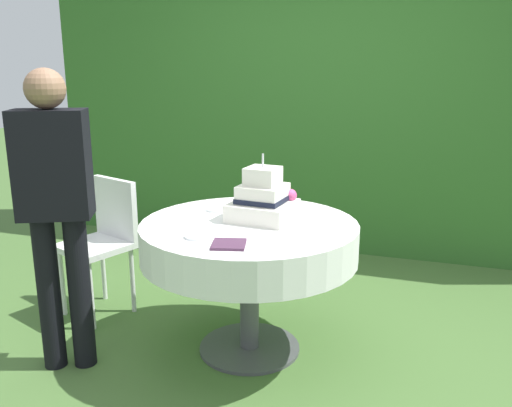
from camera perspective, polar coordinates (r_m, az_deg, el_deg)
The scene contains 9 objects.
ground_plane at distance 3.26m, azimuth -0.69°, elevation -15.16°, with size 20.00×20.00×0.00m, color #476B33.
foliage_hedge at distance 4.94m, azimuth 7.57°, elevation 9.10°, with size 5.08×0.63×2.32m, color #336628.
cake_table at distance 2.99m, azimuth -0.72°, elevation -4.11°, with size 1.20×1.20×0.77m.
wedding_cake at distance 2.99m, azimuth 0.78°, elevation 0.34°, with size 0.36×0.36×0.37m.
serving_plate_near at distance 3.20m, azimuth -4.18°, elevation -0.64°, with size 0.12×0.12×0.01m, color white.
serving_plate_far at distance 2.72m, azimuth -6.28°, elevation -3.48°, with size 0.13×0.13×0.01m, color white.
napkin_stack at distance 2.58m, azimuth -2.90°, elevation -4.35°, with size 0.16×0.16×0.01m, color #4C2D47.
garden_chair at distance 3.67m, azimuth -15.80°, elevation -3.04°, with size 0.51×0.51×0.89m.
standing_person at distance 2.93m, azimuth -20.49°, elevation 0.13°, with size 0.41×0.33×1.60m.
Camera 1 is at (0.93, -2.67, 1.61)m, focal length 37.64 mm.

